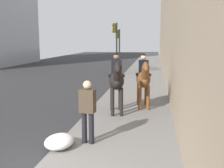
{
  "coord_description": "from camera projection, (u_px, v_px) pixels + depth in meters",
  "views": [
    {
      "loc": [
        -4.86,
        -2.53,
        2.86
      ],
      "look_at": [
        4.0,
        -1.12,
        1.4
      ],
      "focal_mm": 43.42,
      "sensor_mm": 36.0,
      "label": 1
    }
  ],
  "objects": [
    {
      "name": "mounted_horse_near",
      "position": [
        117.0,
        80.0,
        10.05
      ],
      "size": [
        2.14,
        0.83,
        2.3
      ],
      "rotation": [
        0.0,
        0.0,
        3.33
      ],
      "color": "black",
      "rests_on": "sidewalk_slab"
    },
    {
      "name": "mounted_horse_far",
      "position": [
        144.0,
        78.0,
        10.92
      ],
      "size": [
        2.15,
        0.74,
        2.23
      ],
      "rotation": [
        0.0,
        0.0,
        3.27
      ],
      "color": "brown",
      "rests_on": "sidewalk_slab"
    },
    {
      "name": "pedestrian_greeting",
      "position": [
        88.0,
        108.0,
        7.13
      ],
      "size": [
        0.31,
        0.43,
        1.7
      ],
      "rotation": [
        0.0,
        0.0,
        -0.12
      ],
      "color": "black",
      "rests_on": "sidewalk_slab"
    },
    {
      "name": "traffic_light_near_curb",
      "position": [
        116.0,
        41.0,
        20.62
      ],
      "size": [
        0.2,
        0.44,
        4.16
      ],
      "color": "black",
      "rests_on": "ground"
    },
    {
      "name": "traffic_light_far_curb",
      "position": [
        118.0,
        44.0,
        22.43
      ],
      "size": [
        0.2,
        0.44,
        3.75
      ],
      "color": "black",
      "rests_on": "ground"
    },
    {
      "name": "snow_pile_near",
      "position": [
        59.0,
        141.0,
        6.96
      ],
      "size": [
        0.94,
        0.73,
        0.33
      ],
      "primitive_type": "ellipsoid",
      "color": "white",
      "rests_on": "sidewalk_slab"
    }
  ]
}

